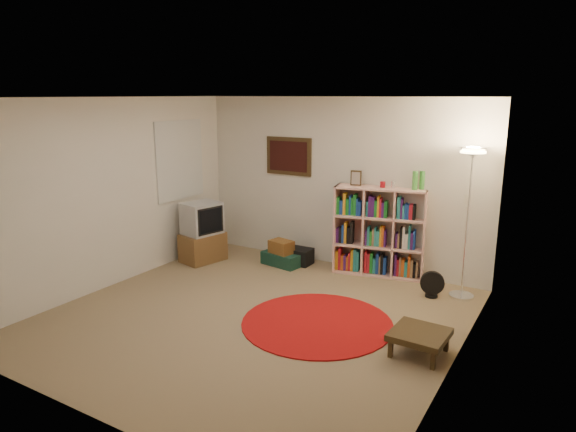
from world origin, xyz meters
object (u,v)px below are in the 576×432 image
at_px(tv_stand, 202,233).
at_px(suitcase, 283,258).
at_px(floor_lamp, 471,173).
at_px(bookshelf, 378,233).
at_px(side_table, 420,335).
at_px(floor_fan, 432,284).

distance_m(tv_stand, suitcase, 1.31).
bearing_deg(floor_lamp, suitcase, -178.76).
height_order(bookshelf, side_table, bookshelf).
height_order(tv_stand, suitcase, tv_stand).
relative_size(bookshelf, floor_lamp, 0.79).
bearing_deg(suitcase, tv_stand, -148.43).
height_order(floor_fan, side_table, floor_fan).
height_order(suitcase, side_table, side_table).
bearing_deg(tv_stand, floor_lamp, 21.60).
bearing_deg(floor_fan, tv_stand, 166.97).
height_order(bookshelf, tv_stand, bookshelf).
bearing_deg(side_table, tv_stand, 162.24).
bearing_deg(side_table, floor_fan, 100.79).
height_order(floor_lamp, suitcase, floor_lamp).
distance_m(bookshelf, suitcase, 1.51).
relative_size(bookshelf, side_table, 2.75).
height_order(bookshelf, suitcase, bookshelf).
xyz_separation_m(floor_fan, side_table, (0.29, -1.54, 0.03)).
bearing_deg(floor_lamp, tv_stand, -171.90).
relative_size(suitcase, side_table, 1.18).
xyz_separation_m(bookshelf, suitcase, (-1.37, -0.33, -0.52)).
relative_size(floor_fan, side_table, 0.62).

